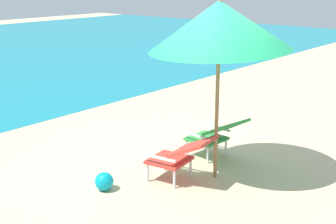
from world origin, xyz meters
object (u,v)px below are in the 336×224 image
beach_umbrella_center (219,26)px  lounge_chair_left (180,154)px  lounge_chair_right (216,134)px  beach_ball (104,181)px

beach_umbrella_center → lounge_chair_left: bearing=148.0°
lounge_chair_left → lounge_chair_right: size_ratio=1.04×
beach_umbrella_center → beach_ball: bearing=145.8°
lounge_chair_right → beach_umbrella_center: 1.81m
lounge_chair_left → lounge_chair_right: same height
lounge_chair_right → beach_umbrella_center: bearing=-145.5°
lounge_chair_left → beach_umbrella_center: (0.43, -0.27, 1.68)m
lounge_chair_right → beach_umbrella_center: size_ratio=0.36×
beach_ball → lounge_chair_left: bearing=-35.3°
lounge_chair_left → beach_ball: bearing=144.7°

